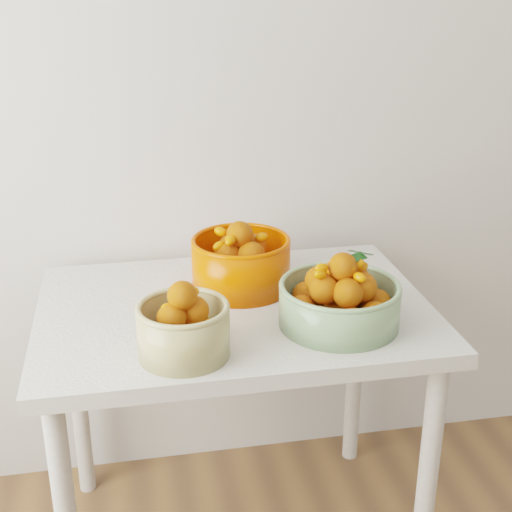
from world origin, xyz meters
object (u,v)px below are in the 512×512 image
(bowl_cream, at_px, (184,328))
(bowl_green, at_px, (340,299))
(bowl_orange, at_px, (241,262))
(table, at_px, (235,338))

(bowl_cream, height_order, bowl_green, bowl_green)
(bowl_cream, distance_m, bowl_green, 0.39)
(bowl_green, xyz_separation_m, bowl_orange, (-0.20, 0.25, 0.01))
(table, relative_size, bowl_green, 2.70)
(bowl_orange, bearing_deg, table, -109.17)
(table, xyz_separation_m, bowl_cream, (-0.15, -0.23, 0.16))
(table, distance_m, bowl_orange, 0.20)
(table, height_order, bowl_orange, bowl_orange)
(table, distance_m, bowl_cream, 0.32)
(table, bearing_deg, bowl_green, -32.44)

